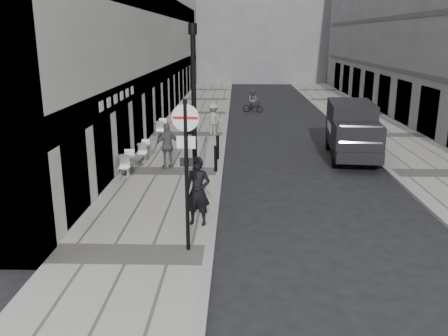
{
  "coord_description": "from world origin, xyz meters",
  "views": [
    {
      "loc": [
        0.68,
        -8.2,
        5.43
      ],
      "look_at": [
        0.3,
        6.26,
        1.4
      ],
      "focal_mm": 38.0,
      "sensor_mm": 36.0,
      "label": 1
    }
  ],
  "objects_px": {
    "walking_man": "(198,191)",
    "sign_post": "(186,156)",
    "cyclist": "(253,104)",
    "panel_van": "(352,128)",
    "lamppost": "(194,111)"
  },
  "relations": [
    {
      "from": "panel_van",
      "to": "cyclist",
      "type": "height_order",
      "value": "panel_van"
    },
    {
      "from": "walking_man",
      "to": "sign_post",
      "type": "xyz_separation_m",
      "value": [
        -0.13,
        -1.72,
        1.47
      ]
    },
    {
      "from": "lamppost",
      "to": "cyclist",
      "type": "distance_m",
      "value": 21.06
    },
    {
      "from": "walking_man",
      "to": "lamppost",
      "type": "bearing_deg",
      "value": 109.35
    },
    {
      "from": "walking_man",
      "to": "lamppost",
      "type": "height_order",
      "value": "lamppost"
    },
    {
      "from": "sign_post",
      "to": "panel_van",
      "type": "distance_m",
      "value": 12.25
    },
    {
      "from": "walking_man",
      "to": "cyclist",
      "type": "relative_size",
      "value": 1.23
    },
    {
      "from": "walking_man",
      "to": "panel_van",
      "type": "height_order",
      "value": "panel_van"
    },
    {
      "from": "panel_van",
      "to": "cyclist",
      "type": "distance_m",
      "value": 14.02
    },
    {
      "from": "walking_man",
      "to": "sign_post",
      "type": "height_order",
      "value": "sign_post"
    },
    {
      "from": "walking_man",
      "to": "cyclist",
      "type": "bearing_deg",
      "value": 94.82
    },
    {
      "from": "lamppost",
      "to": "cyclist",
      "type": "relative_size",
      "value": 3.47
    },
    {
      "from": "cyclist",
      "to": "panel_van",
      "type": "bearing_deg",
      "value": -56.93
    },
    {
      "from": "cyclist",
      "to": "lamppost",
      "type": "bearing_deg",
      "value": -80.71
    },
    {
      "from": "walking_man",
      "to": "panel_van",
      "type": "bearing_deg",
      "value": 64.16
    }
  ]
}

